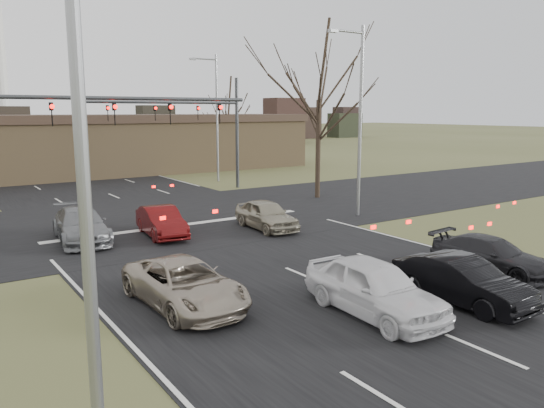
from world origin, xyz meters
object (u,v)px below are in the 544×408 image
Objects in this scene: car_black_hatch at (462,281)px; car_silver_ahead at (266,215)px; streetlight_right_near at (358,112)px; streetlight_left at (94,115)px; car_grey_ahead at (81,225)px; mast_arm_near at (67,124)px; mast_arm_far at (202,120)px; streetlight_right_far at (215,112)px; car_red_ahead at (161,222)px; building at (86,145)px; car_charcoal_sedan at (491,255)px; car_silver_suv at (185,284)px; car_white_sedan at (374,287)px.

car_silver_ahead is at bearing 85.24° from car_black_hatch.
car_black_hatch is at bearing -119.37° from streetlight_right_near.
car_grey_ahead is (3.77, 16.50, -4.87)m from streetlight_left.
car_silver_ahead is (11.82, 13.98, -4.88)m from streetlight_left.
streetlight_left is at bearing -96.73° from car_grey_ahead.
mast_arm_near and mast_arm_far have the same top height.
streetlight_right_near is 17.01m from streetlight_right_far.
mast_arm_near is at bearing 162.11° from car_red_ahead.
building reaches higher than car_red_ahead.
mast_arm_near is 5.82m from car_red_ahead.
car_charcoal_sedan is (11.00, -13.27, -4.45)m from mast_arm_near.
streetlight_left is at bearing -108.06° from car_red_ahead.
streetlight_right_near reaches higher than mast_arm_far.
streetlight_left is 18.94m from car_silver_ahead.
building is at bearing 123.65° from streetlight_right_far.
car_grey_ahead is at bearing 116.18° from car_black_hatch.
car_silver_ahead is (0.74, 11.64, 0.01)m from car_black_hatch.
car_silver_suv is at bearing -119.87° from streetlight_right_far.
car_red_ahead is 4.98m from car_silver_ahead.
building is 4.24× the size of streetlight_right_far.
mast_arm_near is at bearing 78.07° from streetlight_left.
car_silver_suv is at bearing -86.56° from mast_arm_near.
car_red_ahead is at bearing 69.35° from car_silver_suv.
building is 10.03× the size of car_black_hatch.
car_black_hatch is (7.49, -14.67, -4.38)m from mast_arm_near.
car_white_sedan is 1.12× the size of car_silver_ahead.
streetlight_right_near is 14.91m from car_grey_ahead.
streetlight_right_far reaches higher than car_red_ahead.
car_red_ahead is (-7.95, -11.57, -4.35)m from mast_arm_far.
mast_arm_far is 1.11× the size of streetlight_right_far.
car_silver_suv is 1.12× the size of car_charcoal_sedan.
building is 9.14× the size of car_white_sedan.
car_grey_ahead is (-11.24, -10.50, -4.30)m from mast_arm_far.
mast_arm_far is 1.11× the size of streetlight_right_near.
building is 10.24× the size of car_silver_ahead.
car_charcoal_sedan is 1.04× the size of car_silver_ahead.
car_black_hatch is (-3.93, -24.67, -4.32)m from mast_arm_far.
streetlight_left reaches higher than car_red_ahead.
mast_arm_far is at bearing 101.47° from streetlight_right_near.
streetlight_right_near and streetlight_right_far have the same top height.
streetlight_right_near is 7.60m from car_silver_ahead.
streetlight_left is 17.66m from car_red_ahead.
car_black_hatch is at bearing -103.85° from streetlight_right_far.
mast_arm_near is 2.98× the size of car_red_ahead.
streetlight_right_far is at bearing 51.39° from car_grey_ahead.
car_white_sedan is (4.11, -3.57, 0.12)m from car_silver_suv.
mast_arm_near is 2.51× the size of car_silver_suv.
car_white_sedan is at bearing -105.67° from mast_arm_far.
streetlight_left is 10.12m from car_white_sedan.
streetlight_right_far is 20.99m from car_grey_ahead.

